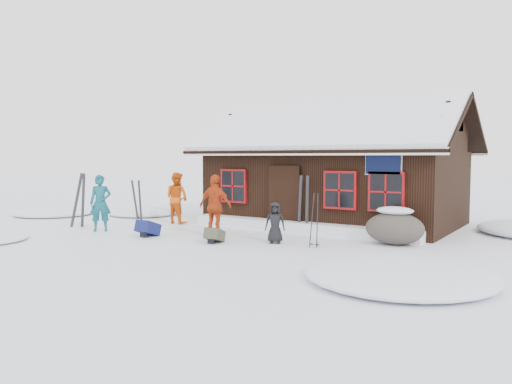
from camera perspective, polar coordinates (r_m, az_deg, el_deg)
ground at (r=14.47m, az=-4.74°, el=-5.25°), size 120.00×120.00×0.00m
mountain_hut at (r=17.80m, az=9.09°, el=1.54°), size 8.90×6.09×4.42m
snow_drift at (r=15.49m, az=4.83°, el=-3.99°), size 7.60×0.60×0.35m
snow_mounds at (r=15.11m, az=4.63°, el=-4.86°), size 20.60×13.20×0.48m
skier_teal at (r=16.37m, az=-17.35°, el=-1.21°), size 0.76×0.76×1.78m
skier_orange_left at (r=17.71m, az=-9.04°, el=-0.67°), size 0.89×0.70×1.80m
skier_orange_right at (r=14.43m, az=-4.65°, el=-1.62°), size 1.10×0.51×1.83m
skier_crouched at (r=13.48m, az=2.19°, el=-3.54°), size 0.64×0.56×1.11m
boulder at (r=13.79m, az=15.57°, el=-3.90°), size 1.56×1.17×0.91m
ski_pair_left at (r=17.50m, az=-19.50°, el=-0.93°), size 0.77×0.24×1.86m
ski_pair_mid at (r=19.13m, az=-13.39°, el=-0.95°), size 0.52×0.14×1.52m
ski_pair_right at (r=15.27m, az=5.45°, el=-1.52°), size 0.46×0.16×1.82m
ski_poles at (r=12.90m, az=6.71°, el=-3.32°), size 0.26×0.13×1.45m
backpack_blue at (r=14.99m, az=-12.25°, el=-4.35°), size 0.53×0.67×0.34m
backpack_olive at (r=13.61m, az=-4.76°, el=-5.22°), size 0.53×0.63×0.30m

